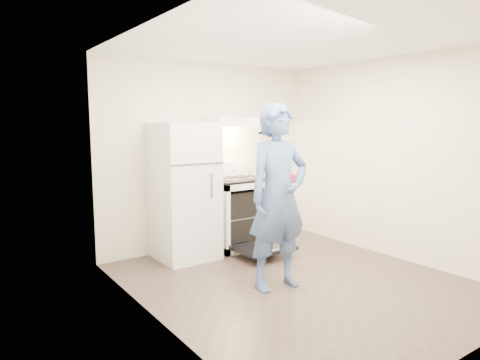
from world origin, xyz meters
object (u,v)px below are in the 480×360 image
refrigerator (185,191)px  stove_body (237,214)px  dutch_oven (283,180)px  tea_kettle (212,168)px  person (278,197)px

refrigerator → stove_body: bearing=1.8°
stove_body → dutch_oven: bearing=-94.8°
tea_kettle → dutch_oven: bearing=-82.7°
person → refrigerator: bearing=107.6°
person → dutch_oven: size_ratio=5.59×
stove_body → tea_kettle: (-0.25, 0.22, 0.63)m
person → stove_body: bearing=76.2°
dutch_oven → refrigerator: bearing=124.8°
stove_body → refrigerator: bearing=-178.2°
stove_body → dutch_oven: 1.21m
tea_kettle → person: (-0.23, -1.67, -0.14)m
stove_body → tea_kettle: 0.71m
dutch_oven → stove_body: bearing=85.2°
refrigerator → person: (0.32, -1.42, 0.10)m
person → dutch_oven: (0.40, 0.39, 0.10)m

